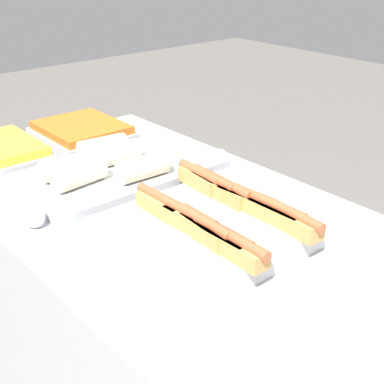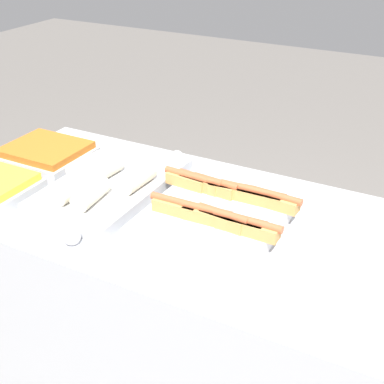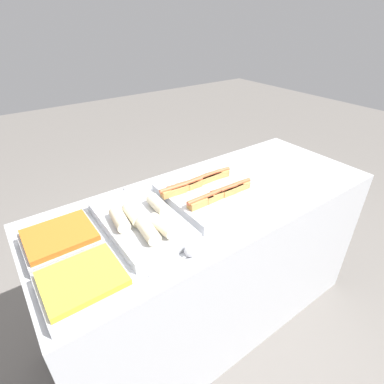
% 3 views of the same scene
% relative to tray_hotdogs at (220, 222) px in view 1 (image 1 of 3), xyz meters
% --- Properties ---
extents(tray_hotdogs, '(0.45, 0.46, 0.10)m').
position_rel_tray_hotdogs_xyz_m(tray_hotdogs, '(0.00, 0.00, 0.00)').
color(tray_hotdogs, '#B7BABF').
rests_on(tray_hotdogs, counter).
extents(tray_wraps, '(0.31, 0.52, 0.11)m').
position_rel_tray_hotdogs_xyz_m(tray_wraps, '(-0.38, -0.02, -0.00)').
color(tray_wraps, '#B7BABF').
rests_on(tray_wraps, counter).
extents(tray_side_back, '(0.29, 0.25, 0.07)m').
position_rel_tray_hotdogs_xyz_m(tray_side_back, '(-0.72, 0.06, -0.00)').
color(tray_side_back, '#B7BABF').
rests_on(tray_side_back, counter).
extents(serving_spoon_near, '(0.22, 0.05, 0.05)m').
position_rel_tray_hotdogs_xyz_m(serving_spoon_near, '(-0.33, -0.30, -0.02)').
color(serving_spoon_near, silver).
rests_on(serving_spoon_near, counter).
extents(serving_spoon_far, '(0.22, 0.05, 0.05)m').
position_rel_tray_hotdogs_xyz_m(serving_spoon_far, '(-0.32, 0.29, -0.02)').
color(serving_spoon_far, silver).
rests_on(serving_spoon_far, counter).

